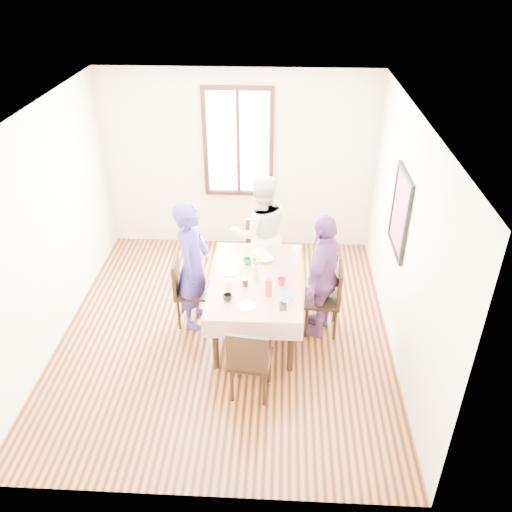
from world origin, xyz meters
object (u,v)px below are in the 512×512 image
object	(u,v)px
chair_left	(193,291)
person_right	(322,276)
dining_table	(256,305)
chair_right	(322,299)
chair_near	(251,359)
chair_far	(260,255)
person_far	(260,233)
person_left	(193,266)

from	to	relation	value
chair_left	person_right	size ratio (longest dim) A/B	0.57
dining_table	chair_right	bearing A→B (deg)	3.41
dining_table	chair_near	xyz separation A→B (m)	(0.00, -1.04, 0.08)
dining_table	person_right	world-z (taller)	person_right
chair_right	chair_far	world-z (taller)	same
dining_table	chair_far	xyz separation A→B (m)	(0.00, 1.04, 0.08)
chair_near	person_right	xyz separation A→B (m)	(0.77, 1.09, 0.34)
chair_far	person_far	distance (m)	0.36
person_left	person_right	bearing A→B (deg)	-83.63
dining_table	chair_far	distance (m)	1.04
chair_near	person_left	xyz separation A→B (m)	(-0.77, 1.18, 0.37)
dining_table	chair_right	world-z (taller)	chair_right
chair_left	person_right	xyz separation A→B (m)	(1.56, -0.09, 0.34)
chair_near	chair_left	bearing A→B (deg)	131.23
dining_table	person_far	xyz separation A→B (m)	(0.00, 1.02, 0.44)
chair_left	person_left	distance (m)	0.37
chair_right	person_right	distance (m)	0.34
chair_near	person_right	world-z (taller)	person_right
chair_near	person_far	xyz separation A→B (m)	(0.00, 2.06, 0.36)
chair_right	person_left	world-z (taller)	person_left
dining_table	chair_left	xyz separation A→B (m)	(-0.79, 0.14, 0.08)
chair_right	chair_near	xyz separation A→B (m)	(-0.79, -1.09, 0.00)
chair_far	chair_near	world-z (taller)	same
chair_left	chair_near	world-z (taller)	same
person_left	person_far	world-z (taller)	person_left
person_far	chair_far	bearing A→B (deg)	-103.02
chair_near	chair_right	bearing A→B (deg)	61.30
dining_table	chair_right	size ratio (longest dim) A/B	1.66
chair_left	chair_right	distance (m)	1.59
chair_far	person_right	xyz separation A→B (m)	(0.77, -0.99, 0.34)
person_right	chair_near	bearing A→B (deg)	-12.70
chair_left	chair_far	size ratio (longest dim) A/B	1.00
person_left	chair_right	bearing A→B (deg)	-83.59
chair_near	person_left	bearing A→B (deg)	130.52
chair_far	chair_near	size ratio (longest dim) A/B	1.00
chair_near	person_left	distance (m)	1.46
dining_table	chair_left	distance (m)	0.81
chair_far	chair_right	bearing A→B (deg)	129.20
person_far	chair_near	bearing A→B (deg)	76.98
person_left	person_far	size ratio (longest dim) A/B	1.01
chair_far	chair_near	distance (m)	2.08
chair_right	person_left	size ratio (longest dim) A/B	0.55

